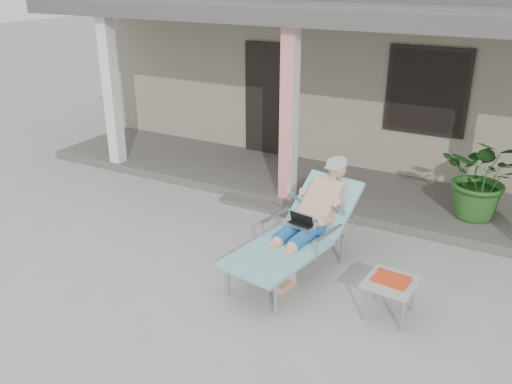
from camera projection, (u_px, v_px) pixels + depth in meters
The scene contains 8 objects.
ground at pixel (214, 265), 6.90m from camera, with size 60.00×60.00×0.00m, color #9E9E99.
house at pixel (377, 61), 11.51m from camera, with size 10.40×5.40×3.30m.
porch_deck at pixel (309, 183), 9.30m from camera, with size 10.00×2.00×0.15m, color #605B56.
porch_overhang at pixel (314, 19), 8.21m from camera, with size 10.00×2.30×2.85m.
porch_step at pixel (279, 210), 8.38m from camera, with size 2.00×0.30×0.07m, color #605B56.
lounger at pixel (304, 208), 6.52m from camera, with size 1.11×2.15×1.36m.
side_table at pixel (391, 284), 5.77m from camera, with size 0.56×0.56×0.46m.
potted_palm at pixel (483, 177), 7.63m from camera, with size 1.11×0.96×1.24m, color #26591E.
Camera 1 is at (3.36, -5.01, 3.52)m, focal length 38.00 mm.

